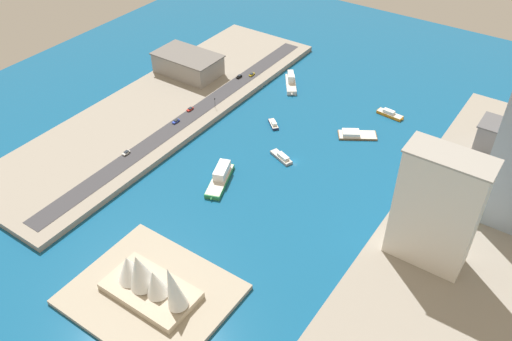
% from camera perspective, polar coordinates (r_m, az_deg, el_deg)
% --- Properties ---
extents(ground_plane, '(440.00, 440.00, 0.00)m').
position_cam_1_polar(ground_plane, '(284.13, 4.25, 1.02)').
color(ground_plane, '#145684').
extents(quay_west, '(70.00, 240.00, 3.26)m').
position_cam_1_polar(quay_west, '(261.71, 22.16, -5.85)').
color(quay_west, gray).
rests_on(quay_west, ground_plane).
extents(quay_east, '(70.00, 240.00, 3.26)m').
position_cam_1_polar(quay_east, '(330.62, -9.83, 6.84)').
color(quay_east, gray).
rests_on(quay_east, ground_plane).
extents(peninsula_point, '(62.92, 52.63, 2.00)m').
position_cam_1_polar(peninsula_point, '(222.86, -11.20, -12.97)').
color(peninsula_point, '#A89E89').
rests_on(peninsula_point, ground_plane).
extents(road_strip, '(10.96, 228.00, 0.15)m').
position_cam_1_polar(road_strip, '(316.84, -6.95, 5.98)').
color(road_strip, '#38383D').
rests_on(road_strip, quay_east).
extents(water_taxi_orange, '(17.32, 6.43, 3.54)m').
position_cam_1_polar(water_taxi_orange, '(329.22, 14.24, 5.93)').
color(water_taxi_orange, orange).
rests_on(water_taxi_orange, ground_plane).
extents(barge_flat_brown, '(23.09, 19.17, 3.23)m').
position_cam_1_polar(barge_flat_brown, '(306.80, 10.62, 3.86)').
color(barge_flat_brown, brown).
rests_on(barge_flat_brown, ground_plane).
extents(patrol_launch_navy, '(10.55, 9.98, 3.08)m').
position_cam_1_polar(patrol_launch_navy, '(310.66, 1.89, 5.04)').
color(patrol_launch_navy, '#1E284C').
rests_on(patrol_launch_navy, ground_plane).
extents(ferry_green_doubledeck, '(16.71, 28.67, 7.07)m').
position_cam_1_polar(ferry_green_doubledeck, '(269.45, -3.84, -0.67)').
color(ferry_green_doubledeck, '#2D8C4C').
rests_on(ferry_green_doubledeck, ground_plane).
extents(yacht_sleek_gray, '(15.76, 9.30, 3.21)m').
position_cam_1_polar(yacht_sleek_gray, '(284.63, 2.77, 1.48)').
color(yacht_sleek_gray, '#999EA3').
rests_on(yacht_sleek_gray, ground_plane).
extents(ferry_white_commuter, '(18.18, 23.16, 7.61)m').
position_cam_1_polar(ferry_white_commuter, '(350.33, 3.77, 9.48)').
color(ferry_white_commuter, silver).
rests_on(ferry_white_commuter, ground_plane).
extents(carpark_squat_concrete, '(43.42, 25.92, 13.47)m').
position_cam_1_polar(carpark_squat_concrete, '(358.98, -7.34, 11.35)').
color(carpark_squat_concrete, gray).
rests_on(carpark_squat_concrete, quay_east).
extents(hotel_broad_white, '(33.21, 15.44, 54.06)m').
position_cam_1_polar(hotel_broad_white, '(221.78, 18.88, -3.98)').
color(hotel_broad_white, silver).
rests_on(hotel_broad_white, quay_west).
extents(hatchback_blue, '(1.91, 4.85, 1.57)m').
position_cam_1_polar(hatchback_blue, '(310.81, -8.63, 5.28)').
color(hatchback_blue, black).
rests_on(hatchback_blue, road_strip).
extents(van_white, '(2.12, 4.48, 1.58)m').
position_cam_1_polar(van_white, '(290.75, -13.81, 1.88)').
color(van_white, black).
rests_on(van_white, road_strip).
extents(suv_black, '(2.04, 4.54, 1.66)m').
position_cam_1_polar(suv_black, '(353.21, -1.83, 10.11)').
color(suv_black, black).
rests_on(suv_black, road_strip).
extents(pickup_red, '(1.97, 4.77, 1.42)m').
position_cam_1_polar(pickup_red, '(320.97, -7.12, 6.60)').
color(pickup_red, black).
rests_on(pickup_red, road_strip).
extents(taxi_yellow_cab, '(1.91, 4.82, 1.55)m').
position_cam_1_polar(taxi_yellow_cab, '(355.64, -0.46, 10.33)').
color(taxi_yellow_cab, black).
rests_on(taxi_yellow_cab, road_strip).
extents(traffic_light_waterfront, '(0.36, 0.36, 6.50)m').
position_cam_1_polar(traffic_light_waterfront, '(320.30, -4.46, 7.45)').
color(traffic_light_waterfront, black).
rests_on(traffic_light_waterfront, quay_east).
extents(opera_landmark, '(38.30, 21.27, 22.94)m').
position_cam_1_polar(opera_landmark, '(216.53, -11.59, -11.48)').
color(opera_landmark, '#BCAD93').
rests_on(opera_landmark, peninsula_point).
extents(park_tree_cluster, '(18.12, 15.01, 10.21)m').
position_cam_1_polar(park_tree_cluster, '(253.74, 20.10, -4.29)').
color(park_tree_cluster, brown).
rests_on(park_tree_cluster, quay_west).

